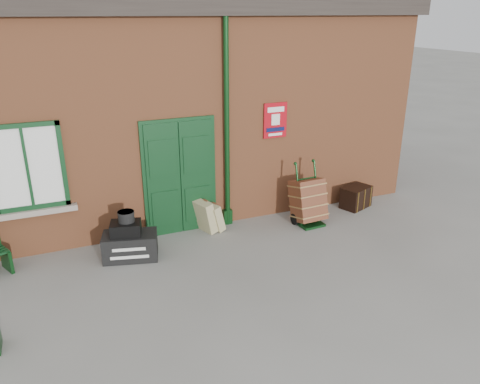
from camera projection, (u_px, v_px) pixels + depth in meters
ground at (222, 261)px, 8.15m from camera, size 80.00×80.00×0.00m
station_building at (166, 103)px, 10.37m from camera, size 10.30×4.30×4.36m
houdini_trunk at (130, 246)px, 8.19m from camera, size 1.03×0.72×0.46m
strongbox at (126, 229)px, 8.05m from camera, size 0.59×0.49×0.23m
hatbox at (126, 217)px, 8.01m from camera, size 0.34×0.34×0.19m
suitcase_back at (205, 216)px, 9.15m from camera, size 0.44×0.53×0.66m
suitcase_front at (214, 217)px, 9.23m from camera, size 0.41×0.48×0.57m
porter_trolley at (308, 201)px, 9.47m from camera, size 0.64×0.69×1.25m
dark_trunk at (356, 197)px, 10.34m from camera, size 0.77×0.64×0.47m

